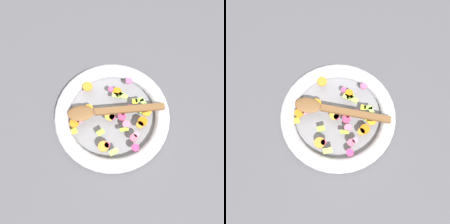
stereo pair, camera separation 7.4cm
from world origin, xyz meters
The scene contains 4 objects.
ground_plane centered at (0.00, 0.00, 0.00)m, with size 4.00×4.00×0.00m, color #4C4C51.
skillet centered at (0.00, 0.00, 0.02)m, with size 0.40×0.40×0.05m.
chopped_vegetables centered at (0.00, -0.02, 0.05)m, with size 0.29×0.28×0.01m.
wooden_spoon centered at (-0.01, 0.02, 0.06)m, with size 0.21×0.30×0.01m.
Camera 2 is at (-0.19, -0.18, 0.74)m, focal length 35.00 mm.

